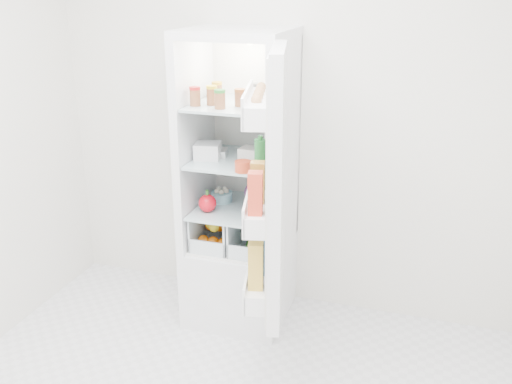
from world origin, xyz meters
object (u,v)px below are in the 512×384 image
(fridge_door, at_px, (271,192))
(red_cabbage, at_px, (257,193))
(refrigerator, at_px, (242,216))
(mushroom_bowl, at_px, (222,197))

(fridge_door, bearing_deg, red_cabbage, 9.48)
(refrigerator, xyz_separation_m, red_cabbage, (0.10, 0.01, 0.16))
(mushroom_bowl, relative_size, fridge_door, 0.10)
(red_cabbage, height_order, mushroom_bowl, red_cabbage)
(refrigerator, height_order, mushroom_bowl, refrigerator)
(mushroom_bowl, xyz_separation_m, fridge_door, (0.50, -0.63, 0.32))
(refrigerator, xyz_separation_m, fridge_door, (0.37, -0.63, 0.43))
(fridge_door, bearing_deg, mushroom_bowl, 24.93)
(refrigerator, bearing_deg, mushroom_bowl, 179.01)
(refrigerator, height_order, fridge_door, refrigerator)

